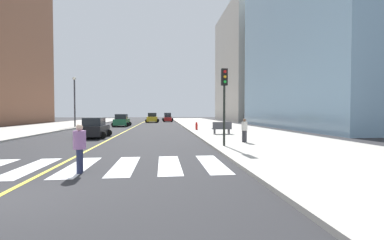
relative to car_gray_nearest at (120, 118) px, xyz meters
name	(u,v)px	position (x,y,z in m)	size (l,w,h in m)	color
sidewalk_kerb_east	(238,132)	(17.24, -31.15, -0.73)	(10.00, 120.00, 0.15)	#B2ADA3
crosswalk_paint	(55,167)	(5.04, -47.15, -0.80)	(13.50, 4.00, 0.01)	silver
lane_divider_paint	(139,124)	(5.04, -11.15, -0.80)	(0.16, 80.00, 0.01)	yellow
parking_garage_concrete	(259,66)	(33.81, 6.16, 13.07)	(18.00, 24.00, 27.76)	#B2ADA3
car_gray_nearest	(120,118)	(0.00, 0.00, 0.00)	(2.50, 3.91, 1.72)	slate
car_black_second	(95,128)	(3.53, -35.09, 0.00)	(2.41, 3.84, 1.71)	black
car_red_third	(168,118)	(10.43, 1.62, -0.03)	(2.33, 3.72, 1.66)	red
car_yellow_fourth	(152,118)	(7.09, -2.27, 0.15)	(2.91, 4.60, 2.04)	gold
car_green_fifth	(122,121)	(3.03, -17.31, 0.08)	(2.66, 4.24, 1.89)	#236B42
car_white_sixth	(168,117)	(10.51, 8.56, 0.14)	(2.88, 4.56, 2.03)	silver
traffic_light_near_corner	(224,92)	(12.96, -42.56, 2.61)	(0.36, 0.41, 4.63)	black
park_bench	(222,128)	(14.75, -34.25, -0.12)	(1.80, 0.56, 1.12)	#47474C
pedestrian_crossing	(80,146)	(6.33, -48.26, 0.16)	(0.43, 0.43, 1.75)	#232847
pedestrian_waiting_east	(244,129)	(14.76, -40.90, 0.22)	(0.39, 0.39, 1.59)	#38383D
fire_hydrant	(197,126)	(13.16, -28.20, -0.23)	(0.26, 0.26, 0.89)	red
street_lamp	(75,97)	(-2.97, -19.96, 3.49)	(0.44, 0.44, 6.97)	#38383D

